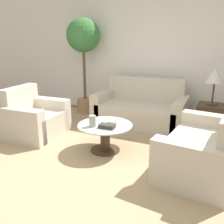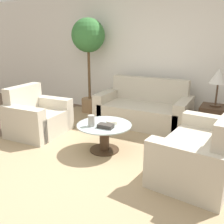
{
  "view_description": "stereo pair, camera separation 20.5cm",
  "coord_description": "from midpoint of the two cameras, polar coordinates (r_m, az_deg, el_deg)",
  "views": [
    {
      "loc": [
        1.66,
        -2.37,
        1.67
      ],
      "look_at": [
        0.11,
        1.02,
        0.55
      ],
      "focal_mm": 40.0,
      "sensor_mm": 36.0,
      "label": 1
    },
    {
      "loc": [
        1.85,
        -2.28,
        1.67
      ],
      "look_at": [
        0.11,
        1.02,
        0.55
      ],
      "focal_mm": 40.0,
      "sensor_mm": 36.0,
      "label": 2
    }
  ],
  "objects": [
    {
      "name": "side_table",
      "position": [
        4.68,
        23.31,
        -2.04
      ],
      "size": [
        0.46,
        0.46,
        0.55
      ],
      "color": "#422D1E",
      "rests_on": "ground_plane"
    },
    {
      "name": "armchair",
      "position": [
        4.63,
        -15.73,
        -1.39
      ],
      "size": [
        0.86,
        1.0,
        0.85
      ],
      "rotation": [
        0.0,
        0.0,
        1.62
      ],
      "color": "beige",
      "rests_on": "ground_plane"
    },
    {
      "name": "book_stack",
      "position": [
        3.57,
        0.17,
        -3.25
      ],
      "size": [
        0.23,
        0.14,
        0.06
      ],
      "rotation": [
        0.0,
        0.0,
        0.05
      ],
      "color": "#38332D",
      "rests_on": "coffee_table"
    },
    {
      "name": "rug",
      "position": [
        3.88,
        -0.21,
        -8.7
      ],
      "size": [
        3.75,
        3.79,
        0.01
      ],
      "color": "tan",
      "rests_on": "ground_plane"
    },
    {
      "name": "loveseat",
      "position": [
        3.4,
        22.25,
        -8.72
      ],
      "size": [
        1.0,
        1.53,
        0.87
      ],
      "rotation": [
        0.0,
        0.0,
        -1.68
      ],
      "color": "beige",
      "rests_on": "ground_plane"
    },
    {
      "name": "potted_plant",
      "position": [
        5.63,
        -4.36,
        15.33
      ],
      "size": [
        0.72,
        0.72,
        2.08
      ],
      "color": "#93704C",
      "rests_on": "ground_plane"
    },
    {
      "name": "wall_back",
      "position": [
        5.49,
        9.22,
        12.65
      ],
      "size": [
        10.0,
        0.06,
        2.6
      ],
      "color": "white",
      "rests_on": "ground_plane"
    },
    {
      "name": "coffee_table",
      "position": [
        3.77,
        -0.21,
        -4.99
      ],
      "size": [
        0.82,
        0.82,
        0.42
      ],
      "color": "#422D1E",
      "rests_on": "ground_plane"
    },
    {
      "name": "sofa_main",
      "position": [
        5.04,
        8.52,
        0.51
      ],
      "size": [
        1.79,
        0.89,
        0.89
      ],
      "color": "beige",
      "rests_on": "ground_plane"
    },
    {
      "name": "vase",
      "position": [
        3.62,
        -3.13,
        -2.02
      ],
      "size": [
        0.1,
        0.1,
        0.17
      ],
      "color": "#9E998E",
      "rests_on": "coffee_table"
    },
    {
      "name": "bowl",
      "position": [
        3.73,
        1.54,
        -2.38
      ],
      "size": [
        0.17,
        0.17,
        0.05
      ],
      "color": "beige",
      "rests_on": "coffee_table"
    },
    {
      "name": "ground_plane",
      "position": [
        3.36,
        -8.34,
        -13.31
      ],
      "size": [
        14.0,
        14.0,
        0.0
      ],
      "primitive_type": "plane",
      "color": "brown"
    },
    {
      "name": "table_lamp",
      "position": [
        4.51,
        24.43,
        7.27
      ],
      "size": [
        0.29,
        0.29,
        0.64
      ],
      "color": "#422D1E",
      "rests_on": "side_table"
    }
  ]
}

